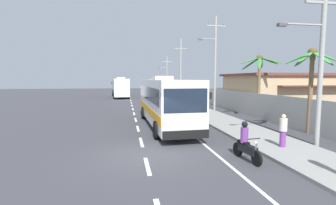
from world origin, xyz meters
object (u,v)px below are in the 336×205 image
object	(u,v)px
motorcycle_beside_bus	(246,145)
utility_pole_mid	(215,61)
pedestrian_far_walk	(189,100)
palm_second	(312,69)
pedestrian_midwalk	(283,130)
motorcycle_trailing	(176,105)
roadside_building	(292,92)
palm_nearest	(260,70)
coach_bus_foreground	(165,100)
utility_pole_nearest	(320,58)
utility_pole_far	(181,68)
utility_pole_distant	(167,74)
coach_bus_far_lane	(120,87)

from	to	relation	value
motorcycle_beside_bus	utility_pole_mid	world-z (taller)	utility_pole_mid
pedestrian_far_walk	palm_second	size ratio (longest dim) A/B	0.34
motorcycle_beside_bus	pedestrian_midwalk	distance (m)	2.76
motorcycle_trailing	pedestrian_far_walk	bearing A→B (deg)	28.71
roadside_building	palm_nearest	bearing A→B (deg)	-146.76
coach_bus_foreground	palm_nearest	distance (m)	9.21
utility_pole_nearest	utility_pole_far	xyz separation A→B (m)	(-0.42, 29.19, 0.75)
motorcycle_beside_bus	motorcycle_trailing	world-z (taller)	motorcycle_beside_bus
utility_pole_mid	palm_nearest	xyz separation A→B (m)	(1.94, -5.74, -1.16)
motorcycle_beside_bus	utility_pole_distant	size ratio (longest dim) A/B	0.23
roadside_building	pedestrian_midwalk	bearing A→B (deg)	-127.65
utility_pole_far	roadside_building	bearing A→B (deg)	-62.15
motorcycle_beside_bus	roadside_building	distance (m)	19.29
coach_bus_foreground	pedestrian_midwalk	world-z (taller)	coach_bus_foreground
pedestrian_midwalk	motorcycle_beside_bus	bearing A→B (deg)	-138.37
coach_bus_far_lane	pedestrian_far_walk	distance (m)	21.53
utility_pole_nearest	coach_bus_foreground	bearing A→B (deg)	134.97
pedestrian_far_walk	palm_second	bearing A→B (deg)	-27.68
motorcycle_trailing	pedestrian_far_walk	size ratio (longest dim) A/B	1.09
utility_pole_distant	palm_second	size ratio (longest dim) A/B	1.59
pedestrian_midwalk	utility_pole_far	bearing A→B (deg)	104.08
utility_pole_nearest	utility_pole_mid	distance (m)	14.62
coach_bus_far_lane	motorcycle_beside_bus	distance (m)	37.43
pedestrian_midwalk	utility_pole_far	distance (m)	29.89
coach_bus_far_lane	utility_pole_mid	xyz separation A→B (m)	(10.47, -20.86, 3.40)
motorcycle_trailing	utility_pole_nearest	xyz separation A→B (m)	(4.28, -14.52, 3.79)
motorcycle_beside_bus	utility_pole_mid	bearing A→B (deg)	74.08
coach_bus_foreground	utility_pole_distant	xyz separation A→B (m)	(6.37, 37.07, 2.64)
coach_bus_foreground	utility_pole_mid	distance (m)	10.91
coach_bus_far_lane	pedestrian_midwalk	size ratio (longest dim) A/B	6.71
pedestrian_far_walk	utility_pole_mid	world-z (taller)	utility_pole_mid
pedestrian_far_walk	utility_pole_nearest	bearing A→B (deg)	-37.19
pedestrian_far_walk	roadside_building	xyz separation A→B (m)	(10.82, -2.47, 0.91)
motorcycle_beside_bus	utility_pole_far	size ratio (longest dim) A/B	0.20
motorcycle_trailing	utility_pole_far	world-z (taller)	utility_pole_far
coach_bus_far_lane	utility_pole_distant	bearing A→B (deg)	39.46
pedestrian_midwalk	utility_pole_distant	size ratio (longest dim) A/B	0.19
coach_bus_far_lane	palm_nearest	bearing A→B (deg)	-64.98
motorcycle_trailing	utility_pole_distant	xyz separation A→B (m)	(3.93, 29.27, 3.87)
pedestrian_midwalk	palm_second	world-z (taller)	palm_second
motorcycle_trailing	palm_nearest	xyz separation A→B (m)	(6.23, -5.66, 3.52)
utility_pole_far	utility_pole_nearest	bearing A→B (deg)	-89.18
motorcycle_beside_bus	pedestrian_midwalk	bearing A→B (deg)	24.32
coach_bus_far_lane	motorcycle_beside_bus	world-z (taller)	coach_bus_far_lane
utility_pole_distant	roadside_building	world-z (taller)	utility_pole_distant
motorcycle_trailing	roadside_building	world-z (taller)	roadside_building
motorcycle_beside_bus	utility_pole_nearest	world-z (taller)	utility_pole_nearest
coach_bus_foreground	palm_nearest	world-z (taller)	palm_nearest
utility_pole_nearest	utility_pole_mid	world-z (taller)	utility_pole_mid
coach_bus_foreground	motorcycle_trailing	bearing A→B (deg)	72.66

